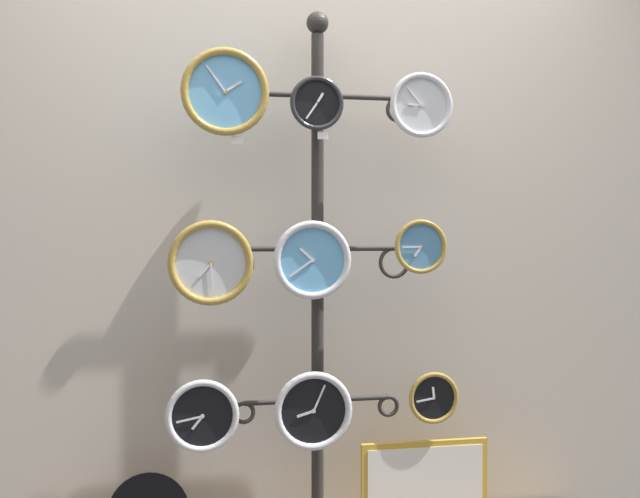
# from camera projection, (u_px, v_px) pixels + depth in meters

# --- Properties ---
(shop_wall) EXTENTS (4.40, 0.04, 2.80)m
(shop_wall) POSITION_uv_depth(u_px,v_px,m) (310.00, 186.00, 3.02)
(shop_wall) COLOR #BCB2A3
(shop_wall) RESTS_ON ground_plane
(display_stand) EXTENTS (0.75, 0.40, 2.06)m
(display_stand) POSITION_uv_depth(u_px,v_px,m) (317.00, 346.00, 2.88)
(display_stand) COLOR #282623
(display_stand) RESTS_ON ground_plane
(clock_top_left) EXTENTS (0.32, 0.04, 0.32)m
(clock_top_left) POSITION_uv_depth(u_px,v_px,m) (225.00, 92.00, 2.67)
(clock_top_left) COLOR #60A8DB
(clock_top_center) EXTENTS (0.20, 0.04, 0.20)m
(clock_top_center) POSITION_uv_depth(u_px,v_px,m) (317.00, 103.00, 2.75)
(clock_top_center) COLOR black
(clock_top_right) EXTENTS (0.25, 0.04, 0.25)m
(clock_top_right) POSITION_uv_depth(u_px,v_px,m) (421.00, 105.00, 2.83)
(clock_top_right) COLOR silver
(clock_middle_left) EXTENTS (0.31, 0.04, 0.31)m
(clock_middle_left) POSITION_uv_depth(u_px,v_px,m) (211.00, 263.00, 2.67)
(clock_middle_left) COLOR silver
(clock_middle_center) EXTENTS (0.29, 0.04, 0.29)m
(clock_middle_center) POSITION_uv_depth(u_px,v_px,m) (312.00, 260.00, 2.77)
(clock_middle_center) COLOR #60A8DB
(clock_middle_right) EXTENTS (0.21, 0.04, 0.21)m
(clock_middle_right) POSITION_uv_depth(u_px,v_px,m) (420.00, 247.00, 2.86)
(clock_middle_right) COLOR #4C84B2
(clock_bottom_left) EXTENTS (0.27, 0.04, 0.27)m
(clock_bottom_left) POSITION_uv_depth(u_px,v_px,m) (202.00, 416.00, 2.68)
(clock_bottom_left) COLOR black
(clock_bottom_center) EXTENTS (0.29, 0.04, 0.29)m
(clock_bottom_center) POSITION_uv_depth(u_px,v_px,m) (313.00, 411.00, 2.76)
(clock_bottom_center) COLOR black
(clock_bottom_right) EXTENTS (0.20, 0.04, 0.20)m
(clock_bottom_right) POSITION_uv_depth(u_px,v_px,m) (433.00, 398.00, 2.86)
(clock_bottom_right) COLOR black
(picture_frame) EXTENTS (0.51, 0.02, 0.35)m
(picture_frame) POSITION_uv_depth(u_px,v_px,m) (425.00, 486.00, 2.88)
(picture_frame) COLOR gold
(picture_frame) RESTS_ON low_shelf
(price_tag_upper) EXTENTS (0.04, 0.00, 0.03)m
(price_tag_upper) POSITION_uv_depth(u_px,v_px,m) (237.00, 140.00, 2.69)
(price_tag_upper) COLOR white
(price_tag_mid) EXTENTS (0.04, 0.00, 0.03)m
(price_tag_mid) POSITION_uv_depth(u_px,v_px,m) (324.00, 135.00, 2.76)
(price_tag_mid) COLOR white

